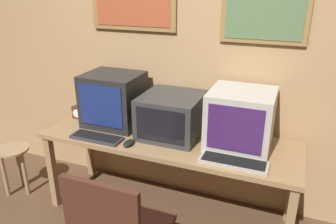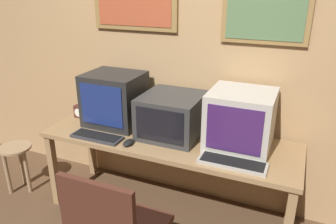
% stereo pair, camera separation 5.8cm
% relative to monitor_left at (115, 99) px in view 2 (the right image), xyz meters
% --- Properties ---
extents(wall_back, '(8.00, 0.08, 2.60)m').
position_rel_monitor_left_xyz_m(wall_back, '(0.53, 0.29, 0.39)').
color(wall_back, tan).
rests_on(wall_back, ground_plane).
extents(desk, '(2.00, 0.64, 0.70)m').
position_rel_monitor_left_xyz_m(desk, '(0.53, -0.09, -0.29)').
color(desk, '#99754C').
rests_on(desk, ground_plane).
extents(monitor_left, '(0.46, 0.40, 0.44)m').
position_rel_monitor_left_xyz_m(monitor_left, '(0.00, 0.00, 0.00)').
color(monitor_left, black).
rests_on(monitor_left, desk).
extents(monitor_center, '(0.46, 0.48, 0.33)m').
position_rel_monitor_left_xyz_m(monitor_center, '(0.53, -0.02, -0.06)').
color(monitor_center, '#333333').
rests_on(monitor_center, desk).
extents(monitor_right, '(0.45, 0.44, 0.42)m').
position_rel_monitor_left_xyz_m(monitor_right, '(1.06, -0.00, -0.01)').
color(monitor_right, '#B7B2A8').
rests_on(monitor_right, desk).
extents(keyboard_main, '(0.41, 0.14, 0.03)m').
position_rel_monitor_left_xyz_m(keyboard_main, '(0.02, -0.31, -0.21)').
color(keyboard_main, '#333338').
rests_on(keyboard_main, desk).
extents(keyboard_side, '(0.46, 0.16, 0.03)m').
position_rel_monitor_left_xyz_m(keyboard_side, '(1.08, -0.29, -0.21)').
color(keyboard_side, '#A8A399').
rests_on(keyboard_side, desk).
extents(mouse_near_keyboard, '(0.07, 0.12, 0.04)m').
position_rel_monitor_left_xyz_m(mouse_near_keyboard, '(0.30, -0.31, -0.20)').
color(mouse_near_keyboard, black).
rests_on(mouse_near_keyboard, desk).
extents(desk_clock, '(0.10, 0.06, 0.11)m').
position_rel_monitor_left_xyz_m(desk_clock, '(-0.36, -0.01, -0.16)').
color(desk_clock, '#4C231E').
rests_on(desk_clock, desk).
extents(side_stool, '(0.29, 0.29, 0.45)m').
position_rel_monitor_left_xyz_m(side_stool, '(-0.88, -0.34, -0.59)').
color(side_stool, '#9E7F5B').
rests_on(side_stool, ground_plane).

